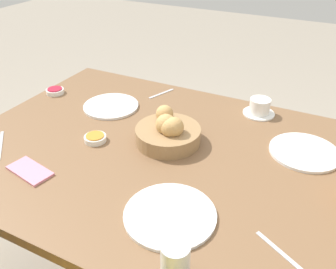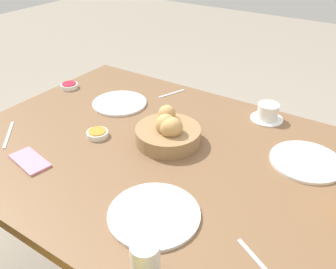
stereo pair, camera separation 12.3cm
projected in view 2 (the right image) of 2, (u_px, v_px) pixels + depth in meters
dining_table at (168, 173)px, 1.23m from camera, size 1.46×0.99×0.72m
bread_basket at (168, 132)px, 1.23m from camera, size 0.23×0.23×0.11m
plate_near_left at (306, 161)px, 1.14m from camera, size 0.23×0.23×0.01m
plate_near_right at (120, 103)px, 1.49m from camera, size 0.23×0.23×0.01m
plate_far_center at (154, 214)px, 0.94m from camera, size 0.25×0.25×0.01m
water_tumbler at (145, 261)px, 0.76m from camera, size 0.07×0.07×0.10m
coffee_cup at (268, 113)px, 1.37m from camera, size 0.13×0.13×0.07m
jam_bowl_berry at (69, 86)px, 1.63m from camera, size 0.08×0.08×0.02m
jam_bowl_honey at (97, 134)px, 1.28m from camera, size 0.08×0.08×0.02m
fork_silver at (9, 134)px, 1.29m from camera, size 0.14×0.14×0.00m
knife_silver at (264, 268)px, 0.81m from camera, size 0.17×0.10×0.00m
spoon_coffee at (172, 93)px, 1.58m from camera, size 0.06×0.13×0.00m
cell_phone at (30, 161)px, 1.15m from camera, size 0.16×0.10×0.01m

